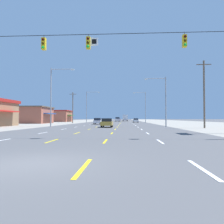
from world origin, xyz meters
The scene contains 21 objects.
ground_plane centered at (0.00, 66.00, 0.00)m, with size 572.00×572.00×0.00m, color #4C4C4F.
lot_apron_left centered at (-24.75, 66.00, 0.00)m, with size 28.00×440.00×0.01m, color gray.
lot_apron_right centered at (24.75, 66.00, 0.00)m, with size 28.00×440.00×0.01m, color gray.
lane_markings centered at (0.00, 104.50, 0.01)m, with size 10.64×227.60×0.01m.
signal_span_wire centered at (-0.15, 9.34, 5.21)m, with size 27.01×0.53×8.84m.
sedan_center_turn_nearest centered at (0.10, 28.94, 0.76)m, with size 1.80×4.50×1.46m.
hatchback_inner_left_near centered at (-3.60, 46.18, 0.78)m, with size 1.72×3.90×1.54m.
sedan_inner_left_mid centered at (-3.55, 63.44, 0.76)m, with size 1.80×4.50×1.46m.
sedan_far_right_midfar centered at (7.01, 71.19, 0.76)m, with size 1.80×4.50×1.46m.
suv_center_turn_far centered at (-0.18, 92.67, 1.03)m, with size 1.98×4.90×1.98m.
box_truck_inner_right_farther centered at (3.32, 102.52, 1.84)m, with size 2.40×7.20×3.23m.
hatchback_center_turn_farthest centered at (-0.22, 113.91, 0.78)m, with size 1.72×3.90×1.54m.
sedan_far_left_distant_a centered at (-7.02, 129.24, 0.76)m, with size 1.80×4.50×1.46m.
storefront_left_row_1 centered at (-26.28, 55.79, 2.48)m, with size 15.16×10.89×4.92m.
storefront_left_row_2 centered at (-24.19, 83.03, 2.43)m, with size 9.76×10.70×4.80m.
streetlight_left_row_0 centered at (-9.74, 31.05, 6.07)m, with size 4.25×0.26×10.53m.
streetlight_right_row_0 centered at (9.75, 31.05, 5.05)m, with size 3.78×0.26×8.68m.
streetlight_left_row_1 centered at (-9.70, 67.53, 6.25)m, with size 4.63×0.26×10.81m.
streetlight_right_row_1 centered at (9.72, 67.53, 6.08)m, with size 4.40×0.26×10.53m.
utility_pole_right_row_0 centered at (15.04, 26.52, 5.33)m, with size 2.20×0.26×10.26m.
utility_pole_left_row_1 centered at (-13.42, 61.09, 5.07)m, with size 2.20×0.26×9.76m.
Camera 1 is at (2.99, -7.01, 1.49)m, focal length 34.87 mm.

